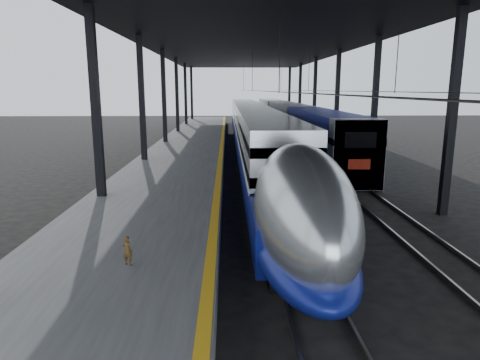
{
  "coord_description": "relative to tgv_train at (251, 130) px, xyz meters",
  "views": [
    {
      "loc": [
        -0.21,
        -13.56,
        5.61
      ],
      "look_at": [
        0.29,
        3.4,
        2.0
      ],
      "focal_mm": 32.0,
      "sensor_mm": 36.0,
      "label": 1
    }
  ],
  "objects": [
    {
      "name": "child",
      "position": [
        -4.89,
        -28.98,
        -0.53
      ],
      "size": [
        0.35,
        0.29,
        0.82
      ],
      "primitive_type": "imported",
      "rotation": [
        0.0,
        0.0,
        2.78
      ],
      "color": "#533C1B",
      "rests_on": "platform"
    },
    {
      "name": "ground",
      "position": [
        -2.0,
        -26.22,
        -1.94
      ],
      "size": [
        160.0,
        160.0,
        0.0
      ],
      "primitive_type": "plane",
      "color": "black",
      "rests_on": "ground"
    },
    {
      "name": "canopy",
      "position": [
        -0.1,
        -6.22,
        7.17
      ],
      "size": [
        18.0,
        75.0,
        9.47
      ],
      "color": "black",
      "rests_on": "ground"
    },
    {
      "name": "second_train",
      "position": [
        5.0,
        10.41,
        0.1
      ],
      "size": [
        2.92,
        56.05,
        4.02
      ],
      "color": "navy",
      "rests_on": "ground"
    },
    {
      "name": "rails",
      "position": [
        2.5,
        -6.22,
        -1.86
      ],
      "size": [
        6.52,
        80.0,
        0.16
      ],
      "color": "slate",
      "rests_on": "ground"
    },
    {
      "name": "tgv_train",
      "position": [
        0.0,
        0.0,
        0.0
      ],
      "size": [
        2.9,
        65.2,
        4.15
      ],
      "color": "silver",
      "rests_on": "ground"
    },
    {
      "name": "yellow_strip",
      "position": [
        -2.7,
        -6.22,
        -0.94
      ],
      "size": [
        0.3,
        80.0,
        0.01
      ],
      "primitive_type": "cube",
      "color": "gold",
      "rests_on": "platform"
    },
    {
      "name": "platform",
      "position": [
        -5.5,
        -6.22,
        -1.44
      ],
      "size": [
        6.0,
        80.0,
        1.0
      ],
      "primitive_type": "cube",
      "color": "#4C4C4F",
      "rests_on": "ground"
    }
  ]
}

